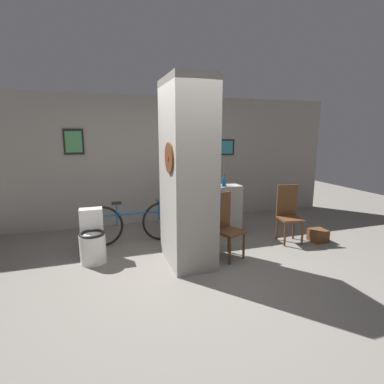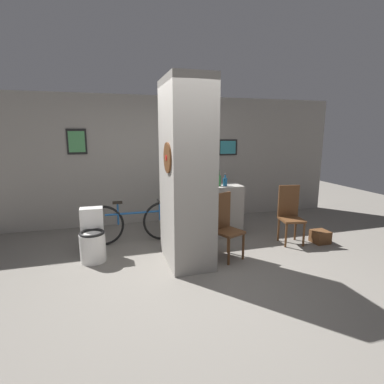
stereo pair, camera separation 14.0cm
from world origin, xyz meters
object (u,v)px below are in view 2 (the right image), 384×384
object	(u,v)px
bicycle	(134,222)
bottle_tall	(218,180)
chair_near_pillar	(225,224)
chair_by_doorway	(290,213)
toilet	(92,239)

from	to	relation	value
bicycle	bottle_tall	size ratio (longest dim) A/B	5.65
chair_near_pillar	chair_by_doorway	size ratio (longest dim) A/B	1.00
toilet	bicycle	distance (m)	0.85
chair_near_pillar	bicycle	bearing A→B (deg)	118.47
chair_by_doorway	bottle_tall	bearing A→B (deg)	157.96
toilet	chair_by_doorway	world-z (taller)	chair_by_doorway
bicycle	bottle_tall	world-z (taller)	bottle_tall
toilet	bottle_tall	distance (m)	2.34
chair_near_pillar	bottle_tall	world-z (taller)	bottle_tall
bottle_tall	bicycle	bearing A→B (deg)	177.42
toilet	bicycle	size ratio (longest dim) A/B	0.44
chair_by_doorway	bicycle	xyz separation A→B (m)	(-2.58, 0.72, -0.16)
chair_near_pillar	bicycle	size ratio (longest dim) A/B	0.58
toilet	chair_near_pillar	xyz separation A→B (m)	(1.92, -0.47, 0.20)
chair_near_pillar	chair_by_doorway	xyz separation A→B (m)	(1.32, 0.29, 0.00)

